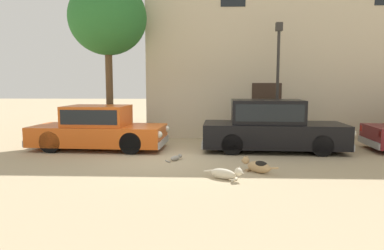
{
  "coord_description": "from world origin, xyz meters",
  "views": [
    {
      "loc": [
        1.2,
        -9.76,
        2.05
      ],
      "look_at": [
        0.79,
        0.2,
        0.9
      ],
      "focal_mm": 33.03,
      "sensor_mm": 36.0,
      "label": 1
    }
  ],
  "objects_px": {
    "parked_sedan_nearest": "(99,128)",
    "street_lamp": "(278,68)",
    "stray_cat": "(176,158)",
    "parked_sedan_second": "(271,126)",
    "stray_dog_tan": "(226,174)",
    "stray_dog_spotted": "(257,166)",
    "acacia_tree_left": "(108,19)"
  },
  "relations": [
    {
      "from": "parked_sedan_nearest",
      "to": "street_lamp",
      "type": "relative_size",
      "value": 1.05
    },
    {
      "from": "stray_cat",
      "to": "parked_sedan_nearest",
      "type": "bearing_deg",
      "value": 93.14
    },
    {
      "from": "parked_sedan_second",
      "to": "stray_dog_tan",
      "type": "distance_m",
      "value": 3.79
    },
    {
      "from": "stray_dog_spotted",
      "to": "stray_cat",
      "type": "bearing_deg",
      "value": 7.44
    },
    {
      "from": "stray_cat",
      "to": "stray_dog_tan",
      "type": "bearing_deg",
      "value": -111.32
    },
    {
      "from": "stray_dog_tan",
      "to": "acacia_tree_left",
      "type": "distance_m",
      "value": 7.64
    },
    {
      "from": "stray_dog_tan",
      "to": "acacia_tree_left",
      "type": "bearing_deg",
      "value": 159.08
    },
    {
      "from": "stray_dog_spotted",
      "to": "street_lamp",
      "type": "bearing_deg",
      "value": -67.3
    },
    {
      "from": "parked_sedan_nearest",
      "to": "stray_cat",
      "type": "height_order",
      "value": "parked_sedan_nearest"
    },
    {
      "from": "parked_sedan_second",
      "to": "stray_cat",
      "type": "distance_m",
      "value": 3.26
    },
    {
      "from": "parked_sedan_second",
      "to": "stray_dog_spotted",
      "type": "bearing_deg",
      "value": -103.33
    },
    {
      "from": "stray_dog_tan",
      "to": "street_lamp",
      "type": "relative_size",
      "value": 0.21
    },
    {
      "from": "street_lamp",
      "to": "acacia_tree_left",
      "type": "relative_size",
      "value": 0.73
    },
    {
      "from": "stray_dog_spotted",
      "to": "stray_cat",
      "type": "xyz_separation_m",
      "value": [
        -2.02,
        1.25,
        -0.1
      ]
    },
    {
      "from": "parked_sedan_nearest",
      "to": "stray_cat",
      "type": "relative_size",
      "value": 8.0
    },
    {
      "from": "parked_sedan_nearest",
      "to": "stray_dog_tan",
      "type": "relative_size",
      "value": 4.91
    },
    {
      "from": "stray_dog_tan",
      "to": "stray_cat",
      "type": "relative_size",
      "value": 1.63
    },
    {
      "from": "stray_cat",
      "to": "acacia_tree_left",
      "type": "relative_size",
      "value": 0.1
    },
    {
      "from": "parked_sedan_nearest",
      "to": "stray_cat",
      "type": "xyz_separation_m",
      "value": [
        2.6,
        -1.61,
        -0.61
      ]
    },
    {
      "from": "parked_sedan_second",
      "to": "parked_sedan_nearest",
      "type": "bearing_deg",
      "value": -178.57
    },
    {
      "from": "stray_dog_spotted",
      "to": "stray_dog_tan",
      "type": "relative_size",
      "value": 0.93
    },
    {
      "from": "street_lamp",
      "to": "parked_sedan_nearest",
      "type": "bearing_deg",
      "value": -166.83
    },
    {
      "from": "stray_cat",
      "to": "acacia_tree_left",
      "type": "distance_m",
      "value": 5.93
    },
    {
      "from": "parked_sedan_second",
      "to": "acacia_tree_left",
      "type": "distance_m",
      "value": 6.71
    },
    {
      "from": "stray_dog_spotted",
      "to": "parked_sedan_second",
      "type": "bearing_deg",
      "value": -66.68
    },
    {
      "from": "parked_sedan_second",
      "to": "stray_cat",
      "type": "relative_size",
      "value": 8.25
    },
    {
      "from": "parked_sedan_nearest",
      "to": "parked_sedan_second",
      "type": "xyz_separation_m",
      "value": [
        5.4,
        -0.1,
        0.1
      ]
    },
    {
      "from": "parked_sedan_nearest",
      "to": "stray_dog_spotted",
      "type": "distance_m",
      "value": 5.46
    },
    {
      "from": "parked_sedan_nearest",
      "to": "parked_sedan_second",
      "type": "distance_m",
      "value": 5.4
    },
    {
      "from": "acacia_tree_left",
      "to": "stray_dog_spotted",
      "type": "bearing_deg",
      "value": -43.38
    },
    {
      "from": "stray_cat",
      "to": "parked_sedan_second",
      "type": "bearing_deg",
      "value": -26.68
    },
    {
      "from": "stray_cat",
      "to": "acacia_tree_left",
      "type": "height_order",
      "value": "acacia_tree_left"
    }
  ]
}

